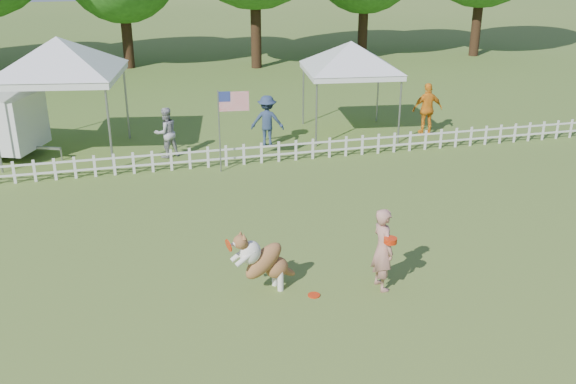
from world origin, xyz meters
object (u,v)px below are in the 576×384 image
object	(u,v)px
spectator_a	(166,133)
spectator_c	(427,109)
canopy_tent_left	(64,99)
frisbee_on_turf	(314,295)
handler	(383,249)
dog	(265,261)
spectator_b	(267,121)
flag_pole	(219,132)
canopy_tent_right	(350,89)

from	to	relation	value
spectator_a	spectator_c	distance (m)	8.26
canopy_tent_left	spectator_c	distance (m)	11.04
canopy_tent_left	frisbee_on_turf	bearing A→B (deg)	-54.05
handler	spectator_c	world-z (taller)	spectator_c
canopy_tent_left	spectator_a	distance (m)	3.03
spectator_a	dog	bearing A→B (deg)	75.17
spectator_b	flag_pole	bearing A→B (deg)	65.26
handler	frisbee_on_turf	xyz separation A→B (m)	(-1.26, 0.01, -0.76)
frisbee_on_turf	spectator_c	xyz separation A→B (m)	(6.34, 8.77, 0.82)
canopy_tent_left	flag_pole	bearing A→B (deg)	-22.76
dog	spectator_c	size ratio (longest dim) A/B	0.74
dog	canopy_tent_left	xyz separation A→B (m)	(-3.84, 9.06, 1.04)
spectator_c	canopy_tent_right	bearing A→B (deg)	-13.76
handler	spectator_a	world-z (taller)	handler
handler	flag_pole	bearing A→B (deg)	10.04
dog	handler	bearing A→B (deg)	-24.97
dog	flag_pole	bearing A→B (deg)	73.90
dog	flag_pole	world-z (taller)	flag_pole
handler	canopy_tent_right	bearing A→B (deg)	-21.00
frisbee_on_turf	canopy_tent_right	world-z (taller)	canopy_tent_right
handler	dog	world-z (taller)	handler
canopy_tent_left	spectator_c	bearing A→B (deg)	6.27
canopy_tent_right	flag_pole	xyz separation A→B (m)	(-4.57, -2.64, -0.32)
dog	spectator_c	bearing A→B (deg)	35.22
canopy_tent_right	spectator_b	world-z (taller)	canopy_tent_right
frisbee_on_turf	spectator_a	distance (m)	8.73
dog	canopy_tent_right	distance (m)	10.33
spectator_a	canopy_tent_left	bearing A→B (deg)	-41.71
canopy_tent_left	spectator_a	size ratio (longest dim) A/B	2.28
canopy_tent_right	spectator_a	xyz separation A→B (m)	(-5.87, -1.01, -0.71)
spectator_a	spectator_c	bearing A→B (deg)	159.31
spectator_a	handler	bearing A→B (deg)	87.86
flag_pole	spectator_a	size ratio (longest dim) A/B	1.54
frisbee_on_turf	flag_pole	world-z (taller)	flag_pole
canopy_tent_right	spectator_c	world-z (taller)	canopy_tent_right
spectator_c	spectator_a	bearing A→B (deg)	5.29
canopy_tent_right	spectator_a	bearing A→B (deg)	-163.44
canopy_tent_left	canopy_tent_right	distance (m)	8.60
handler	canopy_tent_right	world-z (taller)	canopy_tent_right
spectator_a	spectator_b	bearing A→B (deg)	164.14
dog	frisbee_on_turf	bearing A→B (deg)	-39.25
dog	spectator_b	world-z (taller)	spectator_b
handler	canopy_tent_left	distance (m)	11.17
handler	frisbee_on_turf	distance (m)	1.47
frisbee_on_turf	canopy_tent_left	bearing A→B (deg)	116.21
frisbee_on_turf	spectator_b	distance (m)	8.95
flag_pole	spectator_c	distance (m)	7.21
spectator_a	spectator_c	size ratio (longest dim) A/B	0.88
spectator_c	handler	bearing A→B (deg)	63.29
flag_pole	spectator_b	size ratio (longest dim) A/B	1.45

